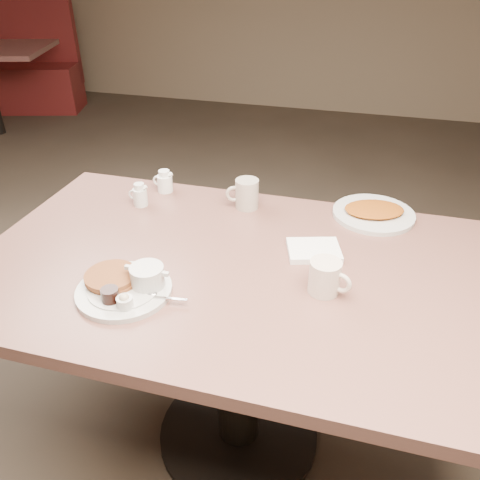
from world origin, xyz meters
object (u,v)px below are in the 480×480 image
(main_plate, at_px, (127,284))
(coffee_mug_far, at_px, (246,194))
(booth_back_left, at_px, (17,70))
(creamer_left, at_px, (140,195))
(creamer_right, at_px, (165,182))
(coffee_mug_near, at_px, (326,277))
(diner_table, at_px, (238,311))
(hash_plate, at_px, (374,212))

(main_plate, height_order, coffee_mug_far, coffee_mug_far)
(coffee_mug_far, distance_m, booth_back_left, 4.24)
(creamer_left, height_order, booth_back_left, booth_back_left)
(creamer_right, bearing_deg, coffee_mug_near, -34.79)
(main_plate, distance_m, coffee_mug_near, 0.51)
(diner_table, relative_size, coffee_mug_far, 12.50)
(creamer_left, relative_size, creamer_right, 0.94)
(coffee_mug_near, relative_size, booth_back_left, 0.08)
(creamer_left, relative_size, hash_plate, 0.24)
(creamer_right, distance_m, booth_back_left, 3.98)
(diner_table, distance_m, creamer_left, 0.53)
(diner_table, relative_size, booth_back_left, 0.92)
(diner_table, relative_size, coffee_mug_near, 12.14)
(diner_table, height_order, booth_back_left, booth_back_left)
(coffee_mug_near, xyz_separation_m, coffee_mug_far, (-0.31, 0.39, 0.00))
(diner_table, bearing_deg, creamer_right, 135.03)
(creamer_left, xyz_separation_m, booth_back_left, (-2.78, 2.91, -0.38))
(creamer_right, bearing_deg, main_plate, -76.58)
(hash_plate, xyz_separation_m, booth_back_left, (-3.55, 2.78, -0.35))
(main_plate, bearing_deg, creamer_left, 111.23)
(coffee_mug_far, xyz_separation_m, creamer_left, (-0.35, -0.08, -0.01))
(diner_table, xyz_separation_m, creamer_right, (-0.38, 0.38, 0.21))
(main_plate, xyz_separation_m, coffee_mug_far, (0.18, 0.53, 0.03))
(main_plate, relative_size, booth_back_left, 0.18)
(creamer_left, bearing_deg, coffee_mug_far, 13.07)
(coffee_mug_far, bearing_deg, hash_plate, 6.99)
(creamer_right, bearing_deg, diner_table, -44.97)
(creamer_left, distance_m, hash_plate, 0.78)
(creamer_right, xyz_separation_m, hash_plate, (0.73, 0.01, -0.02))
(diner_table, distance_m, main_plate, 0.36)
(diner_table, bearing_deg, creamer_left, 148.42)
(creamer_left, distance_m, creamer_right, 0.13)
(coffee_mug_far, bearing_deg, main_plate, -108.46)
(creamer_right, bearing_deg, creamer_left, -107.26)
(main_plate, bearing_deg, coffee_mug_far, 71.54)
(coffee_mug_near, bearing_deg, coffee_mug_far, 128.47)
(coffee_mug_near, height_order, booth_back_left, booth_back_left)
(diner_table, bearing_deg, hash_plate, 47.84)
(diner_table, relative_size, creamer_right, 17.69)
(diner_table, height_order, creamer_right, creamer_right)
(hash_plate, bearing_deg, booth_back_left, 141.93)
(main_plate, distance_m, coffee_mug_far, 0.56)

